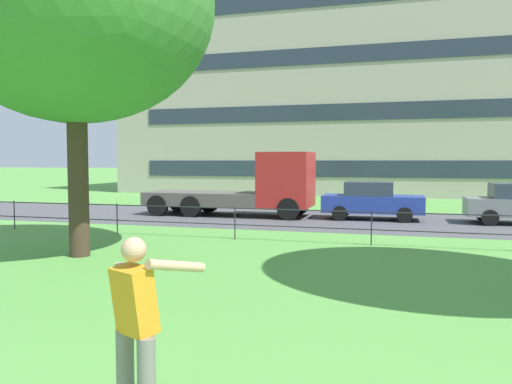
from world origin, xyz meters
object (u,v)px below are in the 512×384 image
Objects in this scene: tree_large_lawn at (75,7)px; flatbed_truck_left at (253,188)px; person_thrower at (136,327)px; car_blue_far_left at (372,200)px; apartment_building_background at (355,92)px.

tree_large_lawn is 11.21m from flatbed_truck_left.
car_blue_far_left is at bearing 86.38° from person_thrower.
apartment_building_background reaches higher than car_blue_far_left.
apartment_building_background is at bearing 92.08° from person_thrower.
tree_large_lawn is 10.28m from person_thrower.
tree_large_lawn is 1.25× the size of flatbed_truck_left.
car_blue_far_left is (6.59, 10.10, -5.35)m from tree_large_lawn.
apartment_building_background is (4.22, 28.55, 1.50)m from tree_large_lawn.
flatbed_truck_left is at bearing 80.91° from tree_large_lawn.
apartment_building_background is at bearing 97.32° from car_blue_far_left.
apartment_building_background is (2.63, 18.60, 6.41)m from flatbed_truck_left.
person_thrower is at bearing -87.92° from apartment_building_background.
car_blue_far_left is at bearing 56.89° from tree_large_lawn.
person_thrower is 0.05× the size of apartment_building_background.
apartment_building_background reaches higher than person_thrower.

